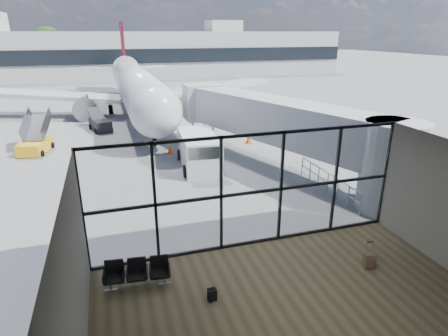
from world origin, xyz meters
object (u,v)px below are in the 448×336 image
belt_loader (100,124)px  service_van (199,151)px  mobile_stairs (35,144)px  backpack (212,295)px  suitcase (369,261)px  seating_row (137,271)px  airliner (135,84)px

belt_loader → service_van: bearing=-78.4°
mobile_stairs → backpack: bearing=-54.9°
belt_loader → mobile_stairs: size_ratio=1.07×
suitcase → mobile_stairs: mobile_stairs is taller
backpack → seating_row: bearing=141.4°
backpack → mobile_stairs: mobile_stairs is taller
seating_row → backpack: (2.13, -1.48, -0.32)m
seating_row → airliner: bearing=91.8°
seating_row → mobile_stairs: size_ratio=0.60×
airliner → service_van: (2.14, -19.33, -1.76)m
seating_row → backpack: seating_row is taller
seating_row → service_van: (4.65, 10.53, 0.53)m
suitcase → belt_loader: bearing=122.4°
airliner → belt_loader: (-3.70, -7.77, -2.26)m
mobile_stairs → service_van: bearing=-19.7°
backpack → airliner: airliner is taller
belt_loader → seating_row: bearing=-102.1°
suitcase → service_van: (-3.22, 12.01, 0.75)m
seating_row → suitcase: 8.01m
suitcase → mobile_stairs: (-13.35, 18.44, 0.25)m
backpack → service_van: bearing=74.4°
mobile_stairs → airliner: bearing=71.0°
seating_row → airliner: (2.51, 29.86, 2.29)m
seating_row → service_van: bearing=72.8°
service_van → backpack: bearing=-97.3°
belt_loader → mobile_stairs: 6.69m
seating_row → suitcase: bearing=-4.0°
service_van → mobile_stairs: bearing=152.1°
airliner → seating_row: bearing=-95.3°
service_van → belt_loader: 12.96m
airliner → belt_loader: 8.89m
service_van → suitcase: bearing=-70.5°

